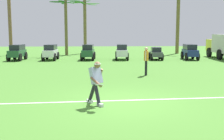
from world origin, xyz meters
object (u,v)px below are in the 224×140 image
parked_car_slot_c (88,52)px  palm_tree_right_of_centre (85,21)px  box_truck (224,45)px  parked_car_slot_f (190,51)px  frisbee_thrower (96,81)px  parked_car_slot_a (17,52)px  teammate_near_sideline (146,58)px  frisbee_in_flight (99,85)px  parked_car_slot_d (122,51)px  parked_car_slot_b (51,52)px  palm_tree_far_left (10,17)px  palm_tree_far_right (178,20)px  palm_tree_left_of_centre (66,21)px  parked_car_slot_e (156,53)px

parked_car_slot_c → palm_tree_right_of_centre: size_ratio=0.40×
box_truck → palm_tree_right_of_centre: palm_tree_right_of_centre is taller
parked_car_slot_f → frisbee_thrower: bearing=-118.3°
frisbee_thrower → parked_car_slot_f: bearing=61.7°
parked_car_slot_a → teammate_near_sideline: bearing=-44.1°
frisbee_in_flight → box_truck: size_ratio=0.05×
parked_car_slot_d → parked_car_slot_a: bearing=-179.2°
parked_car_slot_c → parked_car_slot_d: bearing=0.6°
parked_car_slot_b → palm_tree_far_left: size_ratio=0.35×
frisbee_thrower → parked_car_slot_f: frisbee_thrower is taller
teammate_near_sideline → palm_tree_far_right: palm_tree_far_right is taller
parked_car_slot_a → palm_tree_far_right: 17.78m
parked_car_slot_a → palm_tree_far_right: bearing=24.0°
parked_car_slot_b → palm_tree_left_of_centre: bearing=80.7°
frisbee_in_flight → parked_car_slot_d: size_ratio=0.12×
parked_car_slot_c → parked_car_slot_e: 5.93m
parked_car_slot_a → parked_car_slot_b: size_ratio=1.00×
teammate_near_sideline → box_truck: size_ratio=0.26×
parked_car_slot_a → parked_car_slot_f: bearing=-0.5°
parked_car_slot_b → parked_car_slot_c: 3.25m
parked_car_slot_d → teammate_near_sideline: bearing=-86.9°
frisbee_thrower → palm_tree_far_right: size_ratio=0.22×
parked_car_slot_b → box_truck: size_ratio=0.41×
parked_car_slot_b → palm_tree_far_right: size_ratio=0.37×
palm_tree_right_of_centre → parked_car_slot_a: bearing=-124.5°
frisbee_thrower → parked_car_slot_a: 16.90m
box_truck → parked_car_slot_e: bearing=-176.7°
parked_car_slot_c → palm_tree_far_left: (-8.18, 5.38, 3.22)m
box_truck → palm_tree_left_of_centre: 15.60m
parked_car_slot_c → parked_car_slot_d: same height
teammate_near_sideline → palm_tree_left_of_centre: bearing=112.0°
parked_car_slot_e → palm_tree_far_right: (4.02, 7.29, 3.21)m
palm_tree_far_left → parked_car_slot_e: bearing=-21.8°
teammate_near_sideline → parked_car_slot_f: teammate_near_sideline is taller
palm_tree_right_of_centre → parked_car_slot_f: bearing=-40.6°
frisbee_thrower → parked_car_slot_c: frisbee_thrower is taller
frisbee_thrower → parked_car_slot_c: 15.61m
frisbee_in_flight → teammate_near_sideline: (2.66, 6.81, 0.18)m
frisbee_in_flight → parked_car_slot_d: (2.16, 16.15, -0.04)m
parked_car_slot_d → parked_car_slot_b: bearing=-179.8°
parked_car_slot_c → frisbee_thrower: bearing=-87.5°
palm_tree_far_left → box_truck: bearing=-14.6°
frisbee_thrower → palm_tree_right_of_centre: palm_tree_right_of_centre is taller
teammate_near_sideline → palm_tree_left_of_centre: 15.83m
parked_car_slot_f → palm_tree_left_of_centre: bearing=154.5°
palm_tree_right_of_centre → parked_car_slot_e: bearing=-51.6°
palm_tree_left_of_centre → palm_tree_far_right: palm_tree_far_right is taller
palm_tree_far_right → box_truck: bearing=-72.2°
frisbee_in_flight → box_truck: bearing=54.9°
teammate_near_sideline → parked_car_slot_c: (-3.45, 9.30, -0.22)m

